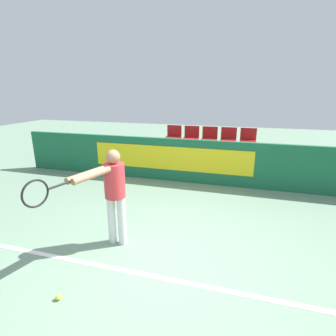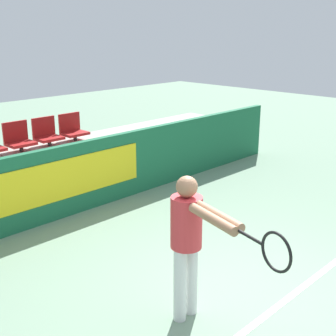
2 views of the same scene
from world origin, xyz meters
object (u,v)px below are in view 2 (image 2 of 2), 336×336
object	(u,v)px
stadium_chair_2	(48,169)
stadium_chair_3	(77,163)
stadium_chair_7	(18,139)
tennis_player	(191,236)
stadium_chair_1	(17,177)
stadium_chair_9	(73,129)
stadium_chair_8	(47,134)
stadium_chair_4	(103,156)

from	to	relation	value
stadium_chair_2	stadium_chair_3	size ratio (longest dim) A/B	1.00
stadium_chair_7	tennis_player	size ratio (longest dim) A/B	0.34
stadium_chair_1	stadium_chair_9	world-z (taller)	stadium_chair_9
tennis_player	stadium_chair_2	bearing A→B (deg)	93.29
stadium_chair_2	stadium_chair_7	bearing A→B (deg)	90.00
stadium_chair_7	stadium_chair_9	world-z (taller)	same
stadium_chair_1	stadium_chair_8	bearing A→B (deg)	38.65
stadium_chair_1	stadium_chair_7	world-z (taller)	stadium_chair_7
stadium_chair_7	stadium_chair_8	bearing A→B (deg)	0.00
stadium_chair_4	tennis_player	world-z (taller)	tennis_player
stadium_chair_4	stadium_chair_8	xyz separation A→B (m)	(-0.58, 0.92, 0.38)
stadium_chair_3	stadium_chair_8	xyz separation A→B (m)	(0.00, 0.92, 0.38)
stadium_chair_1	stadium_chair_2	world-z (taller)	same
stadium_chair_8	stadium_chair_9	xyz separation A→B (m)	(0.58, 0.00, 0.00)
stadium_chair_3	stadium_chair_9	world-z (taller)	stadium_chair_9
stadium_chair_2	stadium_chair_3	xyz separation A→B (m)	(0.58, 0.00, 0.00)
stadium_chair_1	stadium_chair_9	size ratio (longest dim) A/B	1.00
stadium_chair_4	stadium_chair_9	size ratio (longest dim) A/B	1.00
stadium_chair_9	stadium_chair_3	bearing A→B (deg)	-122.01
stadium_chair_3	stadium_chair_9	bearing A→B (deg)	57.99
stadium_chair_1	stadium_chair_8	distance (m)	1.52
stadium_chair_1	stadium_chair_7	distance (m)	1.15
stadium_chair_2	stadium_chair_8	distance (m)	1.15
stadium_chair_3	stadium_chair_4	distance (m)	0.58
stadium_chair_4	stadium_chair_7	world-z (taller)	stadium_chair_7
stadium_chair_1	stadium_chair_4	size ratio (longest dim) A/B	1.00
stadium_chair_8	tennis_player	bearing A→B (deg)	-106.17
stadium_chair_2	stadium_chair_4	world-z (taller)	same
stadium_chair_8	tennis_player	size ratio (longest dim) A/B	0.34
stadium_chair_3	stadium_chair_8	bearing A→B (deg)	90.00
stadium_chair_2	stadium_chair_8	xyz separation A→B (m)	(0.58, 0.92, 0.38)
stadium_chair_1	stadium_chair_2	bearing A→B (deg)	0.00
stadium_chair_7	stadium_chair_2	bearing A→B (deg)	-90.00
stadium_chair_4	stadium_chair_8	world-z (taller)	stadium_chair_8
stadium_chair_4	stadium_chair_8	bearing A→B (deg)	122.01
stadium_chair_9	tennis_player	xyz separation A→B (m)	(-1.97, -4.83, -0.03)
stadium_chair_4	stadium_chair_9	distance (m)	0.99
stadium_chair_7	stadium_chair_9	size ratio (longest dim) A/B	1.00
stadium_chair_4	stadium_chair_1	bearing A→B (deg)	180.00
stadium_chair_2	tennis_player	xyz separation A→B (m)	(-0.82, -3.91, 0.35)
stadium_chair_4	tennis_player	xyz separation A→B (m)	(-1.97, -3.91, 0.35)
stadium_chair_9	tennis_player	world-z (taller)	tennis_player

